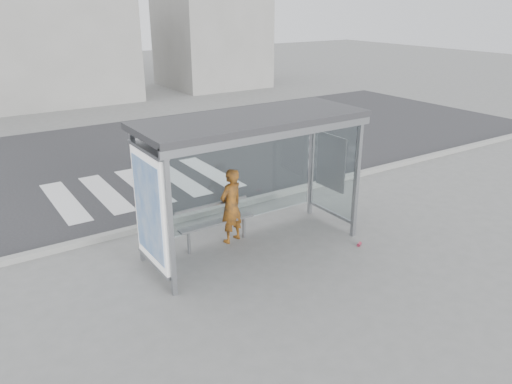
% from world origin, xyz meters
% --- Properties ---
extents(ground, '(80.00, 80.00, 0.00)m').
position_xyz_m(ground, '(0.00, 0.00, 0.00)').
color(ground, slate).
rests_on(ground, ground).
extents(road, '(30.00, 10.00, 0.01)m').
position_xyz_m(road, '(0.00, 7.00, 0.00)').
color(road, '#262629').
rests_on(road, ground).
extents(curb, '(30.00, 0.18, 0.12)m').
position_xyz_m(curb, '(0.00, 1.95, 0.06)').
color(curb, gray).
rests_on(curb, ground).
extents(crosswalk, '(4.55, 3.00, 0.00)m').
position_xyz_m(crosswalk, '(-0.50, 4.50, 0.00)').
color(crosswalk, silver).
rests_on(crosswalk, ground).
extents(bus_shelter, '(4.25, 1.65, 2.62)m').
position_xyz_m(bus_shelter, '(-0.37, 0.06, 1.98)').
color(bus_shelter, gray).
rests_on(bus_shelter, ground).
extents(building_center, '(8.00, 5.00, 5.00)m').
position_xyz_m(building_center, '(0.00, 18.00, 2.50)').
color(building_center, gray).
rests_on(building_center, ground).
extents(building_right, '(5.00, 5.00, 7.00)m').
position_xyz_m(building_right, '(9.00, 18.00, 3.50)').
color(building_right, gray).
rests_on(building_right, ground).
extents(person, '(0.64, 0.51, 1.52)m').
position_xyz_m(person, '(-0.20, 0.48, 0.76)').
color(person, '#CA5413').
rests_on(person, ground).
extents(bench, '(1.59, 0.31, 0.82)m').
position_xyz_m(bench, '(-0.53, 0.50, 0.49)').
color(bench, slate).
rests_on(bench, ground).
extents(soda_can, '(0.14, 0.12, 0.07)m').
position_xyz_m(soda_can, '(1.79, -1.10, 0.03)').
color(soda_can, '#BF3852').
rests_on(soda_can, ground).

